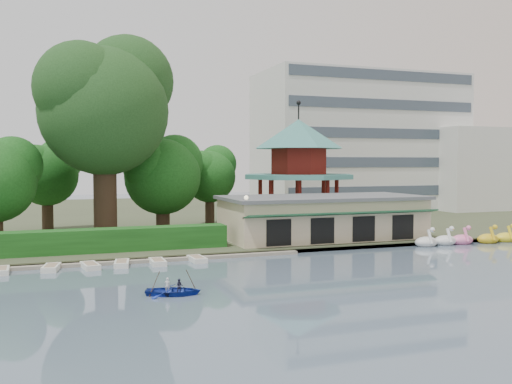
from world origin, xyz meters
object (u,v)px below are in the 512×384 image
dock (77,264)px  rowboat_with_passengers (173,287)px  pavilion (298,162)px  boathouse (323,217)px  big_tree (105,101)px

dock → rowboat_with_passengers: rowboat_with_passengers is taller
dock → rowboat_with_passengers: size_ratio=6.69×
dock → rowboat_with_passengers: (4.72, -11.32, 0.33)m
pavilion → rowboat_with_passengers: (-19.28, -26.12, -7.03)m
dock → pavilion: 29.14m
dock → rowboat_with_passengers: 12.27m
boathouse → rowboat_with_passengers: bearing=-137.0°
big_tree → boathouse: bearing=-18.3°
boathouse → dock: bearing=-167.8°
boathouse → big_tree: (-18.84, 6.21, 10.61)m
dock → big_tree: (3.16, 10.99, 12.86)m
dock → rowboat_with_passengers: bearing=-67.4°
pavilion → big_tree: (-20.84, -3.81, 5.49)m
boathouse → big_tree: bearing=161.7°
rowboat_with_passengers → boathouse: bearing=43.0°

